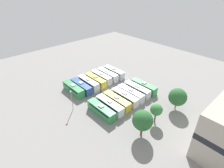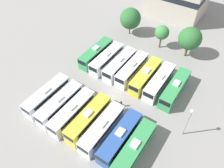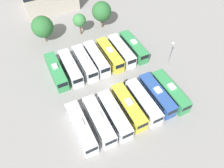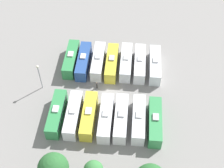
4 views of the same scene
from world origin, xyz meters
The scene contains 18 objects.
ground_plane centered at (0.00, 0.00, 0.00)m, with size 120.78×120.78×0.00m, color gray.
bus_0 centered at (-10.06, -7.88, 1.67)m, with size 2.57×10.60×3.39m.
bus_1 centered at (-6.52, -8.02, 1.67)m, with size 2.57×10.60×3.39m.
bus_2 centered at (-3.28, -8.17, 1.67)m, with size 2.57×10.60×3.39m.
bus_3 centered at (0.06, -7.67, 1.67)m, with size 2.57×10.60×3.39m.
bus_4 centered at (3.29, -7.95, 1.67)m, with size 2.57×10.60×3.39m.
bus_5 centered at (6.76, -7.68, 1.67)m, with size 2.57×10.60×3.39m.
bus_6 centered at (9.79, -8.16, 1.67)m, with size 2.57×10.60×3.39m.
bus_7 centered at (-10.01, 8.08, 1.67)m, with size 2.57×10.60×3.39m.
bus_8 centered at (-6.71, 7.76, 1.67)m, with size 2.57×10.60×3.39m.
bus_9 centered at (-3.16, 7.84, 1.67)m, with size 2.57×10.60×3.39m.
bus_10 centered at (-0.08, 8.01, 1.67)m, with size 2.57×10.60×3.39m.
bus_11 centered at (3.42, 7.73, 1.67)m, with size 2.57×10.60×3.39m.
bus_12 centered at (6.62, 7.82, 1.67)m, with size 2.57×10.60×3.39m.
bus_13 centered at (10.06, 7.80, 1.67)m, with size 2.57×10.60×3.39m.
worker_person centered at (2.83, -1.13, 0.86)m, with size 0.36×0.36×1.85m.
light_pole centered at (15.11, -0.19, 4.84)m, with size 0.60×0.60×7.03m.
tree_2 centered at (7.45, 21.20, 4.93)m, with size 5.37×5.37×7.64m.
Camera 4 is at (-4.39, 43.70, 53.91)m, focal length 50.00 mm.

